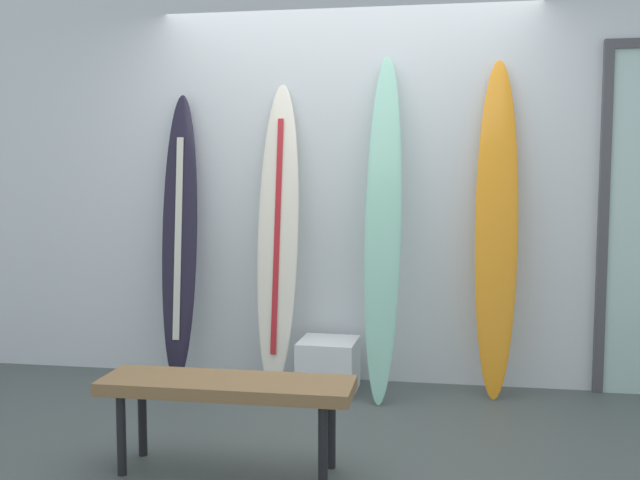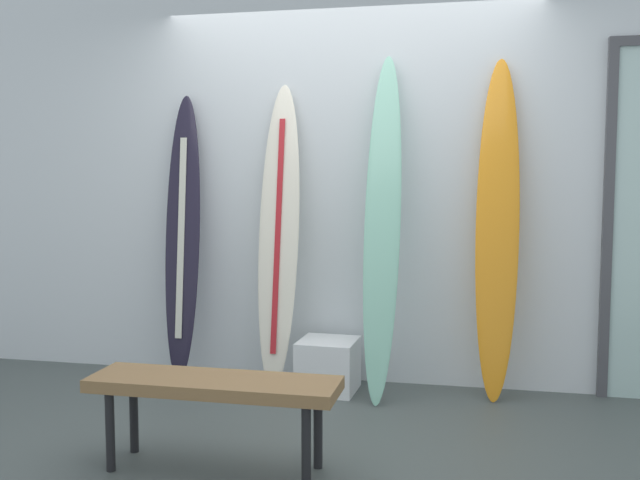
{
  "view_description": "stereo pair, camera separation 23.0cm",
  "coord_description": "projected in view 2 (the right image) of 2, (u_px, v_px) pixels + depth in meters",
  "views": [
    {
      "loc": [
        0.64,
        -3.69,
        1.42
      ],
      "look_at": [
        -0.14,
        0.95,
        0.98
      ],
      "focal_mm": 41.13,
      "sensor_mm": 36.0,
      "label": 1
    },
    {
      "loc": [
        0.86,
        -3.65,
        1.42
      ],
      "look_at": [
        -0.14,
        0.95,
        0.98
      ],
      "focal_mm": 41.13,
      "sensor_mm": 36.0,
      "label": 2
    }
  ],
  "objects": [
    {
      "name": "bench",
      "position": [
        214.0,
        389.0,
        3.48
      ],
      "size": [
        1.2,
        0.35,
        0.45
      ],
      "color": "olive",
      "rests_on": "ground"
    },
    {
      "name": "display_block_left",
      "position": [
        328.0,
        365.0,
        4.76
      ],
      "size": [
        0.38,
        0.38,
        0.34
      ],
      "color": "white",
      "rests_on": "ground"
    },
    {
      "name": "surfboard_sunset",
      "position": [
        497.0,
        229.0,
        4.55
      ],
      "size": [
        0.28,
        0.33,
        2.13
      ],
      "color": "orange",
      "rests_on": "ground"
    },
    {
      "name": "surfboard_charcoal",
      "position": [
        183.0,
        240.0,
        5.0
      ],
      "size": [
        0.25,
        0.29,
        1.95
      ],
      "color": "black",
      "rests_on": "ground"
    },
    {
      "name": "ground",
      "position": [
        307.0,
        446.0,
        3.87
      ],
      "size": [
        8.0,
        8.0,
        0.04
      ],
      "primitive_type": "cube",
      "color": "#464E4C"
    },
    {
      "name": "surfboard_seafoam",
      "position": [
        382.0,
        229.0,
        4.58
      ],
      "size": [
        0.23,
        0.53,
        2.17
      ],
      "color": "#88CBB1",
      "rests_on": "ground"
    },
    {
      "name": "surfboard_ivory",
      "position": [
        279.0,
        238.0,
        4.84
      ],
      "size": [
        0.28,
        0.37,
        2.01
      ],
      "color": "silver",
      "rests_on": "ground"
    },
    {
      "name": "wall_back",
      "position": [
        350.0,
        175.0,
        5.0
      ],
      "size": [
        7.2,
        0.2,
        2.8
      ],
      "primitive_type": "cube",
      "color": "silver",
      "rests_on": "ground"
    }
  ]
}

